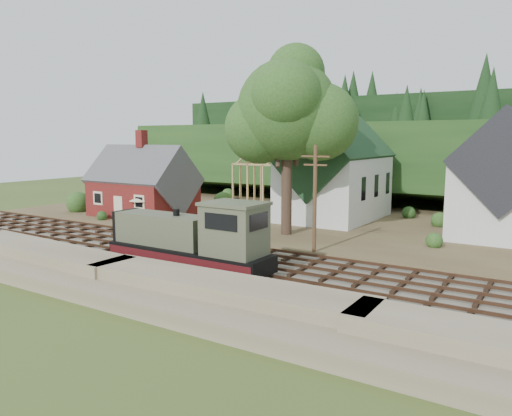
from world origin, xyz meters
The scene contains 17 objects.
ground centered at (0.00, 0.00, 0.00)m, with size 140.00×140.00×0.00m, color #384C1E.
embankment centered at (0.00, -8.50, 0.00)m, with size 64.00×5.00×1.60m, color #7F7259.
railroad_bed centered at (0.00, 0.00, 0.08)m, with size 64.00×11.00×0.16m, color #726B5B.
village_flat centered at (0.00, 18.00, 0.15)m, with size 64.00×26.00×0.30m, color brown.
hillside centered at (0.00, 42.00, 0.00)m, with size 70.00×28.00×8.00m, color #1E3F19.
ridge centered at (0.00, 58.00, 0.00)m, with size 80.00×20.00×12.00m, color black.
depot centered at (-16.00, 11.00, 3.21)m, with size 10.80×7.41×9.00m.
church centered at (2.00, 19.68, 5.18)m, with size 8.40×15.17×13.00m.
farmhouse centered at (18.00, 19.00, 4.87)m, with size 8.40×10.80×10.60m.
timber_frame centered at (-6.00, 22.00, 3.27)m, with size 8.20×6.20×6.99m.
lattice_tower centered at (-6.00, 28.00, 10.03)m, with size 3.20×3.20×12.12m.
big_tree centered at (2.17, 10.08, 10.22)m, with size 10.90×8.40×14.70m.
telegraph_pole_near centered at (7.00, 5.20, 4.25)m, with size 2.20×0.28×8.00m.
locomotive centered at (2.58, -3.00, 2.04)m, with size 11.40×2.85×4.58m.
car_blue centered at (-4.03, 11.48, 0.83)m, with size 1.26×3.12×1.06m, color #58A0BE.
car_green centered at (-21.94, 12.54, 0.90)m, with size 1.27×3.64×1.20m, color #8CB67E.
patio_set centered at (-13.24, 7.99, 2.50)m, with size 2.33×2.33×2.59m.
Camera 1 is at (22.60, -26.81, 8.48)m, focal length 35.00 mm.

